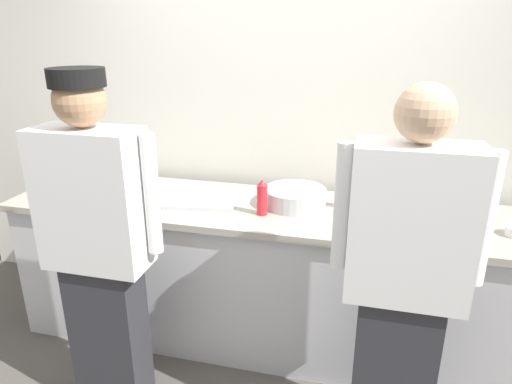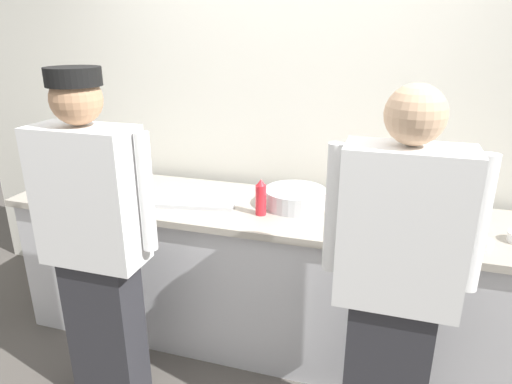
% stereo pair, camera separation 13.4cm
% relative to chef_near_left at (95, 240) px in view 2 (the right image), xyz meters
% --- Properties ---
extents(ground_plane, '(9.00, 9.00, 0.00)m').
position_rel_chef_near_left_xyz_m(ground_plane, '(0.67, 0.33, -0.94)').
color(ground_plane, '#514C47').
extents(wall_back, '(4.95, 0.10, 2.85)m').
position_rel_chef_near_left_xyz_m(wall_back, '(0.67, 1.21, 0.48)').
color(wall_back, silver).
rests_on(wall_back, ground).
extents(prep_counter, '(3.15, 0.73, 0.92)m').
position_rel_chef_near_left_xyz_m(prep_counter, '(0.67, 0.72, -0.48)').
color(prep_counter, silver).
rests_on(prep_counter, ground).
extents(chef_near_left, '(0.63, 0.24, 1.75)m').
position_rel_chef_near_left_xyz_m(chef_near_left, '(0.00, 0.00, 0.00)').
color(chef_near_left, '#2D2D33').
rests_on(chef_near_left, ground).
extents(chef_center, '(0.63, 0.24, 1.73)m').
position_rel_chef_near_left_xyz_m(chef_center, '(1.40, 0.07, -0.02)').
color(chef_center, '#2D2D33').
rests_on(chef_center, ground).
extents(plate_stack_front, '(0.23, 0.23, 0.06)m').
position_rel_chef_near_left_xyz_m(plate_stack_front, '(-0.23, 0.63, 0.01)').
color(plate_stack_front, white).
rests_on(plate_stack_front, prep_counter).
extents(mixing_bowl_steel, '(0.37, 0.37, 0.10)m').
position_rel_chef_near_left_xyz_m(mixing_bowl_steel, '(0.82, 0.78, 0.03)').
color(mixing_bowl_steel, '#B7BABF').
rests_on(mixing_bowl_steel, prep_counter).
extents(sheet_tray, '(0.52, 0.37, 0.02)m').
position_rel_chef_near_left_xyz_m(sheet_tray, '(0.23, 0.69, -0.01)').
color(sheet_tray, '#B7BABF').
rests_on(sheet_tray, prep_counter).
extents(squeeze_bottle_primary, '(0.06, 0.06, 0.21)m').
position_rel_chef_near_left_xyz_m(squeeze_bottle_primary, '(0.66, 0.60, 0.08)').
color(squeeze_bottle_primary, red).
rests_on(squeeze_bottle_primary, prep_counter).
extents(squeeze_bottle_secondary, '(0.06, 0.06, 0.20)m').
position_rel_chef_near_left_xyz_m(squeeze_bottle_secondary, '(1.13, 0.81, 0.07)').
color(squeeze_bottle_secondary, orange).
rests_on(squeeze_bottle_secondary, prep_counter).
extents(ramekin_red_sauce, '(0.10, 0.10, 0.05)m').
position_rel_chef_near_left_xyz_m(ramekin_red_sauce, '(-0.36, 0.86, 0.00)').
color(ramekin_red_sauce, white).
rests_on(ramekin_red_sauce, prep_counter).
extents(ramekin_green_sauce, '(0.08, 0.08, 0.04)m').
position_rel_chef_near_left_xyz_m(ramekin_green_sauce, '(-0.47, 0.65, -0.00)').
color(ramekin_green_sauce, white).
rests_on(ramekin_green_sauce, prep_counter).
extents(ramekin_yellow_sauce, '(0.08, 0.08, 0.04)m').
position_rel_chef_near_left_xyz_m(ramekin_yellow_sauce, '(1.80, 0.53, -0.00)').
color(ramekin_yellow_sauce, white).
rests_on(ramekin_yellow_sauce, prep_counter).
extents(deli_cup, '(0.09, 0.09, 0.10)m').
position_rel_chef_near_left_xyz_m(deli_cup, '(1.77, 0.84, 0.03)').
color(deli_cup, white).
rests_on(deli_cup, prep_counter).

